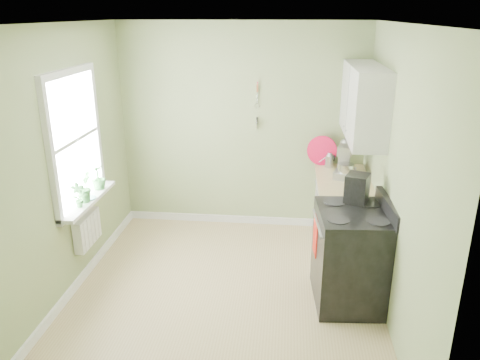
# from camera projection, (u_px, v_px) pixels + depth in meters

# --- Properties ---
(floor) EXTENTS (3.20, 3.60, 0.02)m
(floor) POSITION_uv_depth(u_px,v_px,m) (224.00, 295.00, 4.90)
(floor) COLOR tan
(floor) RESTS_ON ground
(ceiling) EXTENTS (3.20, 3.60, 0.02)m
(ceiling) POSITION_uv_depth(u_px,v_px,m) (221.00, 22.00, 3.98)
(ceiling) COLOR white
(ceiling) RESTS_ON wall_back
(wall_back) EXTENTS (3.20, 0.02, 2.70)m
(wall_back) POSITION_uv_depth(u_px,v_px,m) (242.00, 128.00, 6.14)
(wall_back) COLOR #98A771
(wall_back) RESTS_ON floor
(wall_left) EXTENTS (0.02, 3.60, 2.70)m
(wall_left) POSITION_uv_depth(u_px,v_px,m) (61.00, 167.00, 4.60)
(wall_left) COLOR #98A771
(wall_left) RESTS_ON floor
(wall_right) EXTENTS (0.02, 3.60, 2.70)m
(wall_right) POSITION_uv_depth(u_px,v_px,m) (397.00, 179.00, 4.28)
(wall_right) COLOR #98A771
(wall_right) RESTS_ON floor
(base_cabinets) EXTENTS (0.60, 1.60, 0.87)m
(base_cabinets) POSITION_uv_depth(u_px,v_px,m) (343.00, 222.00, 5.56)
(base_cabinets) COLOR white
(base_cabinets) RESTS_ON floor
(countertop) EXTENTS (0.64, 1.60, 0.04)m
(countertop) POSITION_uv_depth(u_px,v_px,m) (346.00, 186.00, 5.41)
(countertop) COLOR #D7BF83
(countertop) RESTS_ON base_cabinets
(upper_cabinets) EXTENTS (0.35, 1.40, 0.80)m
(upper_cabinets) POSITION_uv_depth(u_px,v_px,m) (364.00, 102.00, 5.16)
(upper_cabinets) COLOR white
(upper_cabinets) RESTS_ON wall_right
(window) EXTENTS (0.06, 1.14, 1.44)m
(window) POSITION_uv_depth(u_px,v_px,m) (74.00, 140.00, 4.81)
(window) COLOR white
(window) RESTS_ON wall_left
(window_sill) EXTENTS (0.18, 1.14, 0.04)m
(window_sill) POSITION_uv_depth(u_px,v_px,m) (88.00, 200.00, 5.03)
(window_sill) COLOR white
(window_sill) RESTS_ON wall_left
(radiator) EXTENTS (0.12, 0.50, 0.35)m
(radiator) POSITION_uv_depth(u_px,v_px,m) (87.00, 230.00, 5.10)
(radiator) COLOR white
(radiator) RESTS_ON wall_left
(wall_utensils) EXTENTS (0.02, 0.14, 0.58)m
(wall_utensils) POSITION_uv_depth(u_px,v_px,m) (257.00, 113.00, 6.02)
(wall_utensils) COLOR #D7BF83
(wall_utensils) RESTS_ON wall_back
(stove) EXTENTS (0.76, 0.85, 1.11)m
(stove) POSITION_uv_depth(u_px,v_px,m) (352.00, 256.00, 4.65)
(stove) COLOR black
(stove) RESTS_ON floor
(stand_mixer) EXTENTS (0.31, 0.40, 0.44)m
(stand_mixer) POSITION_uv_depth(u_px,v_px,m) (345.00, 162.00, 5.60)
(stand_mixer) COLOR #B2B2B7
(stand_mixer) RESTS_ON countertop
(kettle) EXTENTS (0.19, 0.11, 0.19)m
(kettle) POSITION_uv_depth(u_px,v_px,m) (329.00, 160.00, 5.98)
(kettle) COLOR silver
(kettle) RESTS_ON countertop
(coffee_maker) EXTENTS (0.28, 0.29, 0.37)m
(coffee_maker) POSITION_uv_depth(u_px,v_px,m) (356.00, 193.00, 4.69)
(coffee_maker) COLOR black
(coffee_maker) RESTS_ON countertop
(red_tray) EXTENTS (0.39, 0.13, 0.39)m
(red_tray) POSITION_uv_depth(u_px,v_px,m) (322.00, 151.00, 6.03)
(red_tray) COLOR #C40F39
(red_tray) RESTS_ON countertop
(jar) EXTENTS (0.07, 0.07, 0.08)m
(jar) POSITION_uv_depth(u_px,v_px,m) (346.00, 205.00, 4.74)
(jar) COLOR #C1B39C
(jar) RESTS_ON countertop
(plant_a) EXTENTS (0.17, 0.16, 0.27)m
(plant_a) POSITION_uv_depth(u_px,v_px,m) (78.00, 195.00, 4.75)
(plant_a) COLOR #357335
(plant_a) RESTS_ON window_sill
(plant_b) EXTENTS (0.16, 0.19, 0.33)m
(plant_b) POSITION_uv_depth(u_px,v_px,m) (84.00, 187.00, 4.89)
(plant_b) COLOR #357335
(plant_b) RESTS_ON window_sill
(plant_c) EXTENTS (0.20, 0.20, 0.28)m
(plant_c) POSITION_uv_depth(u_px,v_px,m) (98.00, 177.00, 5.25)
(plant_c) COLOR #357335
(plant_c) RESTS_ON window_sill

